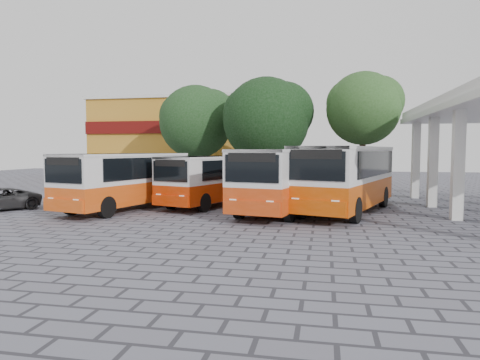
% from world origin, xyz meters
% --- Properties ---
extents(ground, '(90.00, 90.00, 0.00)m').
position_xyz_m(ground, '(0.00, 0.00, 0.00)').
color(ground, '#5B5A66').
rests_on(ground, ground).
extents(shophouse_block, '(20.40, 10.40, 8.30)m').
position_xyz_m(shophouse_block, '(-11.00, 25.99, 4.16)').
color(shophouse_block, '#B97B1F').
rests_on(shophouse_block, ground).
extents(bus_far_left, '(4.25, 8.28, 2.83)m').
position_xyz_m(bus_far_left, '(-7.53, 2.05, 1.64)').
color(bus_far_left, '#C9450C').
rests_on(bus_far_left, ground).
extents(bus_centre_left, '(4.47, 7.90, 2.67)m').
position_xyz_m(bus_centre_left, '(-3.64, 4.57, 1.55)').
color(bus_centre_left, '#B52700').
rests_on(bus_centre_left, ground).
extents(bus_centre_right, '(4.15, 8.79, 3.03)m').
position_xyz_m(bus_centre_right, '(0.29, 2.78, 1.75)').
color(bus_centre_right, '#B8350A').
rests_on(bus_centre_right, ground).
extents(bus_far_right, '(5.29, 9.35, 3.17)m').
position_xyz_m(bus_far_right, '(3.31, 3.19, 1.83)').
color(bus_far_right, '#B63D00').
rests_on(bus_far_right, ground).
extents(tree_left, '(6.26, 5.96, 8.29)m').
position_xyz_m(tree_left, '(-8.06, 16.04, 5.50)').
color(tree_left, '#3F2615').
rests_on(tree_left, ground).
extents(tree_middle, '(6.59, 6.28, 8.31)m').
position_xyz_m(tree_middle, '(-1.91, 13.42, 5.38)').
color(tree_middle, '#322316').
rests_on(tree_middle, ground).
extents(tree_right, '(5.33, 5.08, 8.43)m').
position_xyz_m(tree_right, '(4.91, 13.24, 6.05)').
color(tree_right, '#402816').
rests_on(tree_right, ground).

